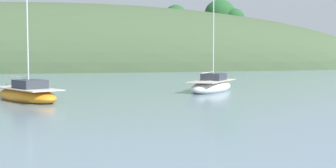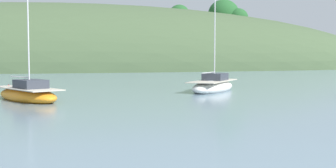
% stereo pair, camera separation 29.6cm
% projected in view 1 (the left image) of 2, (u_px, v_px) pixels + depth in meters
% --- Properties ---
extents(far_shoreline_hill, '(150.00, 36.00, 30.20)m').
position_uv_depth(far_shoreline_hill, '(82.00, 70.00, 91.50)').
color(far_shoreline_hill, '#425638').
rests_on(far_shoreline_hill, ground).
extents(sailboat_grey_yawl, '(5.25, 7.22, 8.44)m').
position_uv_depth(sailboat_grey_yawl, '(27.00, 94.00, 28.09)').
color(sailboat_grey_yawl, orange).
rests_on(sailboat_grey_yawl, ground).
extents(sailboat_orange_cutter, '(6.64, 7.33, 9.37)m').
position_uv_depth(sailboat_orange_cutter, '(212.00, 86.00, 35.76)').
color(sailboat_orange_cutter, white).
rests_on(sailboat_orange_cutter, ground).
extents(mooring_buoy_channel, '(0.44, 0.44, 0.54)m').
position_uv_depth(mooring_buoy_channel, '(7.00, 87.00, 38.24)').
color(mooring_buoy_channel, red).
rests_on(mooring_buoy_channel, ground).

